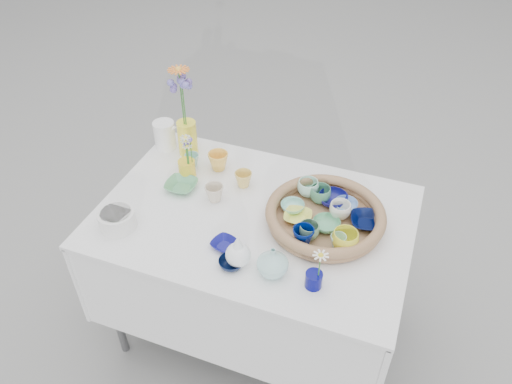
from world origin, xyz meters
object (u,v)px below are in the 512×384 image
(display_table, at_px, (255,326))
(wicker_tray, at_px, (325,216))
(tall_vase_yellow, at_px, (187,138))
(bud_vase_seafoam, at_px, (273,262))

(display_table, bearing_deg, wicker_tray, 10.12)
(display_table, height_order, wicker_tray, wicker_tray)
(tall_vase_yellow, bearing_deg, display_table, -33.80)
(wicker_tray, xyz_separation_m, bud_vase_seafoam, (-0.11, -0.32, 0.02))
(wicker_tray, relative_size, bud_vase_seafoam, 3.98)
(tall_vase_yellow, bearing_deg, bud_vase_seafoam, -42.49)
(bud_vase_seafoam, bearing_deg, display_table, 122.69)
(display_table, xyz_separation_m, bud_vase_seafoam, (0.17, -0.27, 0.82))
(bud_vase_seafoam, relative_size, tall_vase_yellow, 0.71)
(tall_vase_yellow, bearing_deg, wicker_tray, -18.85)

